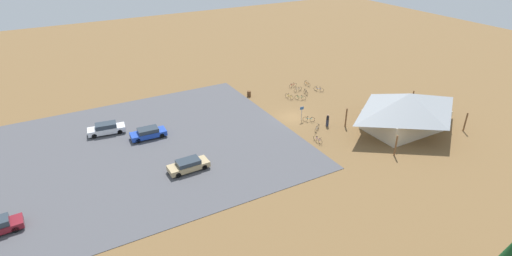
{
  "coord_description": "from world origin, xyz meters",
  "views": [
    {
      "loc": [
        29.61,
        42.18,
        24.72
      ],
      "look_at": [
        7.41,
        2.48,
        1.2
      ],
      "focal_mm": 27.67,
      "sensor_mm": 36.0,
      "label": 1
    }
  ],
  "objects_px": {
    "bicycle_red_near_porch": "(293,85)",
    "bicycle_blue_back_row": "(319,89)",
    "bicycle_purple_lone_east": "(318,140)",
    "bike_pavilion": "(407,109)",
    "bicycle_green_yard_right": "(300,98)",
    "lot_sign": "(302,111)",
    "visitor_by_pavilion": "(328,120)",
    "car_white_front_row": "(106,129)",
    "bicycle_silver_lone_west": "(298,89)",
    "trash_bin": "(249,94)",
    "bicycle_orange_edge_south": "(307,84)",
    "bicycle_white_front_row": "(317,128)",
    "bicycle_black_near_sign": "(306,92)",
    "car_tan_mid_lot": "(188,165)",
    "bicycle_yellow_yard_center": "(289,97)",
    "car_blue_near_entry": "(148,133)",
    "bicycle_teal_yard_front": "(309,119)"
  },
  "relations": [
    {
      "from": "bicycle_white_front_row",
      "to": "bicycle_purple_lone_east",
      "type": "distance_m",
      "value": 3.2
    },
    {
      "from": "car_white_front_row",
      "to": "lot_sign",
      "type": "bearing_deg",
      "value": 159.47
    },
    {
      "from": "bicycle_silver_lone_west",
      "to": "bicycle_teal_yard_front",
      "type": "bearing_deg",
      "value": 63.2
    },
    {
      "from": "bicycle_green_yard_right",
      "to": "bicycle_blue_back_row",
      "type": "height_order",
      "value": "bicycle_green_yard_right"
    },
    {
      "from": "car_tan_mid_lot",
      "to": "bike_pavilion",
      "type": "bearing_deg",
      "value": 171.13
    },
    {
      "from": "bicycle_yellow_yard_center",
      "to": "visitor_by_pavilion",
      "type": "distance_m",
      "value": 10.53
    },
    {
      "from": "bicycle_black_near_sign",
      "to": "bicycle_yellow_yard_center",
      "type": "xyz_separation_m",
      "value": [
        3.39,
        0.26,
        0.0
      ]
    },
    {
      "from": "bicycle_orange_edge_south",
      "to": "bicycle_silver_lone_west",
      "type": "bearing_deg",
      "value": 25.6
    },
    {
      "from": "bicycle_blue_back_row",
      "to": "visitor_by_pavilion",
      "type": "distance_m",
      "value": 12.78
    },
    {
      "from": "bicycle_orange_edge_south",
      "to": "visitor_by_pavilion",
      "type": "height_order",
      "value": "visitor_by_pavilion"
    },
    {
      "from": "bike_pavilion",
      "to": "bicycle_blue_back_row",
      "type": "bearing_deg",
      "value": -83.68
    },
    {
      "from": "bicycle_yellow_yard_center",
      "to": "bicycle_black_near_sign",
      "type": "bearing_deg",
      "value": -175.63
    },
    {
      "from": "bicycle_green_yard_right",
      "to": "car_white_front_row",
      "type": "xyz_separation_m",
      "value": [
        28.91,
        -3.14,
        0.39
      ]
    },
    {
      "from": "bike_pavilion",
      "to": "bicycle_green_yard_right",
      "type": "xyz_separation_m",
      "value": [
        6.6,
        -15.02,
        -2.6
      ]
    },
    {
      "from": "bicycle_white_front_row",
      "to": "bicycle_black_near_sign",
      "type": "height_order",
      "value": "bicycle_black_near_sign"
    },
    {
      "from": "trash_bin",
      "to": "bicycle_orange_edge_south",
      "type": "xyz_separation_m",
      "value": [
        -10.98,
        0.72,
        -0.09
      ]
    },
    {
      "from": "bicycle_green_yard_right",
      "to": "visitor_by_pavilion",
      "type": "distance_m",
      "value": 9.56
    },
    {
      "from": "bicycle_green_yard_right",
      "to": "bike_pavilion",
      "type": "bearing_deg",
      "value": 113.73
    },
    {
      "from": "lot_sign",
      "to": "car_blue_near_entry",
      "type": "bearing_deg",
      "value": -15.04
    },
    {
      "from": "bicycle_green_yard_right",
      "to": "visitor_by_pavilion",
      "type": "relative_size",
      "value": 0.79
    },
    {
      "from": "bicycle_red_near_porch",
      "to": "bicycle_silver_lone_west",
      "type": "relative_size",
      "value": 0.94
    },
    {
      "from": "bicycle_green_yard_right",
      "to": "trash_bin",
      "type": "bearing_deg",
      "value": -39.18
    },
    {
      "from": "bicycle_silver_lone_west",
      "to": "car_tan_mid_lot",
      "type": "xyz_separation_m",
      "value": [
        24.24,
        13.57,
        0.35
      ]
    },
    {
      "from": "bicycle_teal_yard_front",
      "to": "bicycle_blue_back_row",
      "type": "bearing_deg",
      "value": -134.02
    },
    {
      "from": "visitor_by_pavilion",
      "to": "bicycle_yellow_yard_center",
      "type": "bearing_deg",
      "value": -93.81
    },
    {
      "from": "bicycle_red_near_porch",
      "to": "bicycle_silver_lone_west",
      "type": "distance_m",
      "value": 1.96
    },
    {
      "from": "bicycle_silver_lone_west",
      "to": "bicycle_purple_lone_east",
      "type": "height_order",
      "value": "bicycle_silver_lone_west"
    },
    {
      "from": "bicycle_white_front_row",
      "to": "bicycle_green_yard_right",
      "type": "distance_m",
      "value": 10.61
    },
    {
      "from": "car_white_front_row",
      "to": "bicycle_black_near_sign",
      "type": "bearing_deg",
      "value": 176.82
    },
    {
      "from": "bicycle_white_front_row",
      "to": "car_white_front_row",
      "type": "distance_m",
      "value": 27.99
    },
    {
      "from": "bicycle_white_front_row",
      "to": "bicycle_silver_lone_west",
      "type": "relative_size",
      "value": 0.85
    },
    {
      "from": "bicycle_green_yard_right",
      "to": "bicycle_silver_lone_west",
      "type": "height_order",
      "value": "bicycle_green_yard_right"
    },
    {
      "from": "bicycle_purple_lone_east",
      "to": "bicycle_white_front_row",
      "type": "bearing_deg",
      "value": -125.27
    },
    {
      "from": "car_blue_near_entry",
      "to": "visitor_by_pavilion",
      "type": "xyz_separation_m",
      "value": [
        -22.4,
        8.63,
        0.21
      ]
    },
    {
      "from": "lot_sign",
      "to": "visitor_by_pavilion",
      "type": "height_order",
      "value": "lot_sign"
    },
    {
      "from": "trash_bin",
      "to": "car_white_front_row",
      "type": "distance_m",
      "value": 22.61
    },
    {
      "from": "bicycle_yellow_yard_center",
      "to": "car_blue_near_entry",
      "type": "bearing_deg",
      "value": 4.6
    },
    {
      "from": "bicycle_orange_edge_south",
      "to": "car_white_front_row",
      "type": "xyz_separation_m",
      "value": [
        33.49,
        1.35,
        0.41
      ]
    },
    {
      "from": "car_blue_near_entry",
      "to": "car_tan_mid_lot",
      "type": "height_order",
      "value": "car_blue_near_entry"
    },
    {
      "from": "car_tan_mid_lot",
      "to": "bicycle_green_yard_right",
      "type": "bearing_deg",
      "value": -155.11
    },
    {
      "from": "car_blue_near_entry",
      "to": "bicycle_green_yard_right",
      "type": "bearing_deg",
      "value": -178.37
    },
    {
      "from": "bike_pavilion",
      "to": "bicycle_blue_back_row",
      "type": "height_order",
      "value": "bike_pavilion"
    },
    {
      "from": "trash_bin",
      "to": "visitor_by_pavilion",
      "type": "distance_m",
      "value": 15.2
    },
    {
      "from": "bicycle_red_near_porch",
      "to": "bicycle_yellow_yard_center",
      "type": "bearing_deg",
      "value": 49.67
    },
    {
      "from": "bicycle_red_near_porch",
      "to": "bicycle_purple_lone_east",
      "type": "xyz_separation_m",
      "value": [
        7.93,
        17.44,
        0.02
      ]
    },
    {
      "from": "bicycle_purple_lone_east",
      "to": "bicycle_black_near_sign",
      "type": "bearing_deg",
      "value": -120.15
    },
    {
      "from": "bike_pavilion",
      "to": "bicycle_silver_lone_west",
      "type": "distance_m",
      "value": 18.96
    },
    {
      "from": "bicycle_white_front_row",
      "to": "bicycle_silver_lone_west",
      "type": "height_order",
      "value": "bicycle_silver_lone_west"
    },
    {
      "from": "bicycle_white_front_row",
      "to": "car_blue_near_entry",
      "type": "bearing_deg",
      "value": -24.12
    },
    {
      "from": "bicycle_red_near_porch",
      "to": "bicycle_blue_back_row",
      "type": "distance_m",
      "value": 4.51
    }
  ]
}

